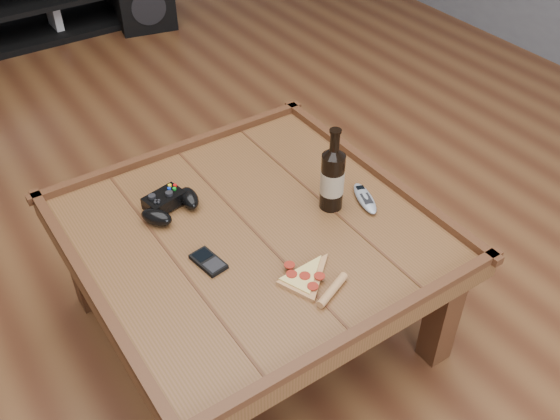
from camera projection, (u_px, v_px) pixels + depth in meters
ground at (256, 327)px, 2.13m from camera, size 6.00×6.00×0.00m
baseboard at (7, 19)px, 4.00m from camera, size 5.00×0.02×0.10m
coffee_table at (252, 243)px, 1.88m from camera, size 1.03×1.03×0.48m
media_console at (9, 1)px, 3.72m from camera, size 1.40×0.45×0.50m
beer_bottle at (332, 177)px, 1.85m from camera, size 0.07×0.07×0.28m
game_controller at (169, 204)px, 1.89m from camera, size 0.21×0.16×0.06m
pizza_slice at (309, 280)px, 1.67m from camera, size 0.22×0.27×0.02m
smartphone at (208, 262)px, 1.73m from camera, size 0.07×0.12×0.01m
remote_control at (365, 198)px, 1.93m from camera, size 0.10×0.16×0.02m
game_console at (54, 17)px, 3.89m from camera, size 0.10×0.19×0.23m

